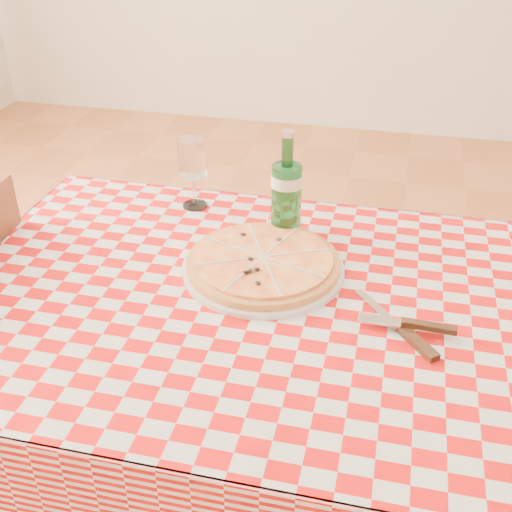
{
  "coord_description": "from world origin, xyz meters",
  "views": [
    {
      "loc": [
        0.23,
        -1.03,
        1.52
      ],
      "look_at": [
        -0.02,
        0.06,
        0.82
      ],
      "focal_mm": 45.0,
      "sensor_mm": 36.0,
      "label": 1
    }
  ],
  "objects_px": {
    "dining_table": "(259,336)",
    "pizza_plate": "(263,262)",
    "wine_glass": "(193,174)",
    "water_bottle": "(287,185)"
  },
  "relations": [
    {
      "from": "wine_glass",
      "to": "pizza_plate",
      "type": "bearing_deg",
      "value": -47.25
    },
    {
      "from": "dining_table",
      "to": "water_bottle",
      "type": "relative_size",
      "value": 4.65
    },
    {
      "from": "dining_table",
      "to": "wine_glass",
      "type": "height_order",
      "value": "wine_glass"
    },
    {
      "from": "dining_table",
      "to": "wine_glass",
      "type": "relative_size",
      "value": 6.63
    },
    {
      "from": "dining_table",
      "to": "pizza_plate",
      "type": "bearing_deg",
      "value": 97.58
    },
    {
      "from": "dining_table",
      "to": "wine_glass",
      "type": "distance_m",
      "value": 0.47
    },
    {
      "from": "dining_table",
      "to": "water_bottle",
      "type": "distance_m",
      "value": 0.35
    },
    {
      "from": "dining_table",
      "to": "wine_glass",
      "type": "xyz_separation_m",
      "value": [
        -0.25,
        0.35,
        0.19
      ]
    },
    {
      "from": "wine_glass",
      "to": "dining_table",
      "type": "bearing_deg",
      "value": -54.83
    },
    {
      "from": "dining_table",
      "to": "pizza_plate",
      "type": "distance_m",
      "value": 0.16
    }
  ]
}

